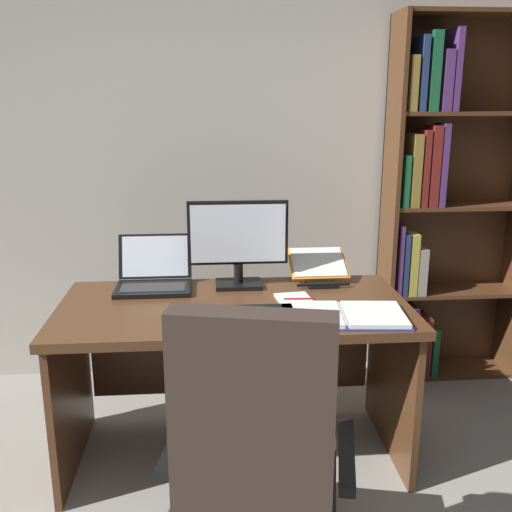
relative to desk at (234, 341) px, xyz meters
The scene contains 12 objects.
wall_back 1.24m from the desk, 93.78° to the left, with size 5.68×0.12×2.79m, color #B2ADA3.
desk is the anchor object (origin of this frame).
bookshelf 1.47m from the desk, 29.58° to the left, with size 0.80×0.28×2.07m.
office_chair 0.91m from the desk, 87.92° to the right, with size 0.68×0.60×1.06m.
monitor 0.45m from the desk, 79.47° to the left, with size 0.48×0.16×0.42m.
laptop 0.49m from the desk, 153.25° to the left, with size 0.35×0.31×0.23m.
keyboard 0.32m from the desk, 81.70° to the right, with size 0.42×0.15×0.02m, color black.
computer_mouse 0.42m from the desk, 139.36° to the right, with size 0.06×0.10×0.04m, color black.
reading_stand_with_book 0.57m from the desk, 29.46° to the left, with size 0.28×0.28×0.14m.
open_binder 0.57m from the desk, 32.30° to the right, with size 0.54×0.34×0.02m.
notepad 0.35m from the desk, 14.16° to the right, with size 0.15×0.21×0.01m, color silver.
pen 0.37m from the desk, 13.23° to the right, with size 0.01×0.01×0.14m, color maroon.
Camera 1 is at (-0.04, -1.01, 1.62)m, focal length 40.73 mm.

